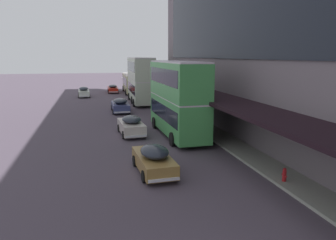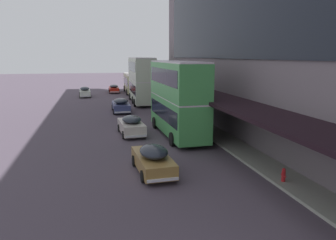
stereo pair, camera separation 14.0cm
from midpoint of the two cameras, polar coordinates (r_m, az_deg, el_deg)
The scene contains 9 objects.
transit_bus_kerbside_front at distance 25.99m, azimuth 1.47°, elevation 4.16°, with size 2.80×9.44×5.95m.
transit_bus_kerbside_rear at distance 57.05m, azimuth -6.37°, elevation 6.56°, with size 3.01×9.92×3.27m.
transit_bus_kerbside_far at distance 44.91m, azimuth -4.90°, elevation 7.18°, with size 3.05×10.73×6.12m.
sedan_oncoming_rear at distance 37.96m, azimuth -8.41°, elevation 2.56°, with size 1.99×4.94×1.60m.
sedan_far_back at distance 26.86m, azimuth -6.57°, elevation -0.92°, with size 2.01×4.47×1.61m.
sedan_lead_near at distance 18.15m, azimuth -2.71°, elevation -6.83°, with size 1.98×4.55×1.58m.
sedan_second_near at distance 53.17m, azimuth -14.52°, elevation 4.75°, with size 1.87×4.52×1.58m.
sedan_trailing_mid at distance 58.36m, azimuth -9.65°, elevation 5.42°, with size 1.83×4.96×1.41m.
fire_hydrant at distance 17.66m, azimuth 19.39°, elevation -8.96°, with size 0.20×0.40×0.70m.
Camera 1 is at (-2.81, -5.61, 6.37)m, focal length 35.00 mm.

